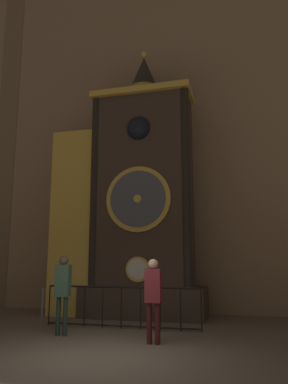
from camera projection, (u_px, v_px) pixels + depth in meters
name	position (u px, v px, depth m)	size (l,w,h in m)	color
ground_plane	(93.00, 359.00, 6.60)	(28.00, 28.00, 0.00)	brown
cathedral_back_wall	(161.00, 110.00, 14.06)	(24.00, 0.32, 14.67)	#997A5B
clock_tower	(129.00, 202.00, 12.32)	(4.99, 1.83, 8.98)	#423328
railing_fence	(121.00, 305.00, 9.75)	(4.19, 0.05, 1.06)	black
visitor_near	(63.00, 286.00, 8.89)	(0.35, 0.24, 1.84)	#213427
visitor_far	(153.00, 292.00, 7.98)	(0.34, 0.22, 1.75)	#461518
stanchion_post	(42.00, 312.00, 10.45)	(0.28, 0.28, 0.96)	gray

